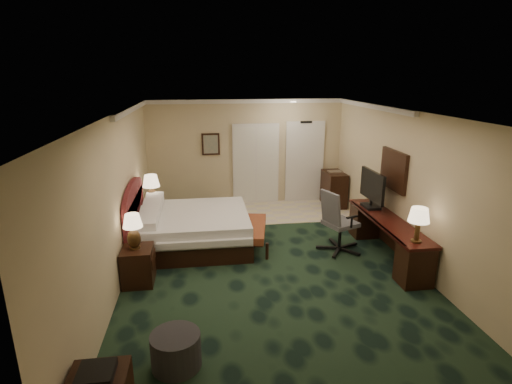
{
  "coord_description": "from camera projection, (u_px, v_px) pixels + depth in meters",
  "views": [
    {
      "loc": [
        -1.15,
        -6.34,
        3.3
      ],
      "look_at": [
        -0.18,
        0.6,
        1.22
      ],
      "focal_mm": 28.0,
      "sensor_mm": 36.0,
      "label": 1
    }
  ],
  "objects": [
    {
      "name": "floor",
      "position": [
        271.0,
        267.0,
        7.11
      ],
      "size": [
        5.0,
        7.5,
        0.0
      ],
      "primitive_type": "cube",
      "color": "black",
      "rests_on": "ground"
    },
    {
      "name": "ceiling",
      "position": [
        272.0,
        113.0,
        6.34
      ],
      "size": [
        5.0,
        7.5,
        0.0
      ],
      "primitive_type": "cube",
      "color": "white",
      "rests_on": "wall_back"
    },
    {
      "name": "wall_back",
      "position": [
        246.0,
        153.0,
        10.28
      ],
      "size": [
        5.0,
        0.0,
        2.7
      ],
      "primitive_type": "cube",
      "color": "tan",
      "rests_on": "ground"
    },
    {
      "name": "wall_front",
      "position": [
        354.0,
        330.0,
        3.16
      ],
      "size": [
        5.0,
        0.0,
        2.7
      ],
      "primitive_type": "cube",
      "color": "tan",
      "rests_on": "ground"
    },
    {
      "name": "wall_left",
      "position": [
        118.0,
        201.0,
        6.39
      ],
      "size": [
        0.0,
        7.5,
        2.7
      ],
      "primitive_type": "cube",
      "color": "tan",
      "rests_on": "ground"
    },
    {
      "name": "wall_right",
      "position": [
        411.0,
        189.0,
        7.05
      ],
      "size": [
        0.0,
        7.5,
        2.7
      ],
      "primitive_type": "cube",
      "color": "tan",
      "rests_on": "ground"
    },
    {
      "name": "crown_molding",
      "position": [
        272.0,
        116.0,
        6.35
      ],
      "size": [
        5.0,
        7.5,
        0.1
      ],
      "primitive_type": null,
      "color": "silver",
      "rests_on": "wall_back"
    },
    {
      "name": "tile_patch",
      "position": [
        286.0,
        211.0,
        9.98
      ],
      "size": [
        3.2,
        1.7,
        0.01
      ],
      "primitive_type": "cube",
      "color": "beige",
      "rests_on": "ground"
    },
    {
      "name": "headboard",
      "position": [
        135.0,
        217.0,
        7.53
      ],
      "size": [
        0.12,
        2.0,
        1.4
      ],
      "primitive_type": null,
      "color": "#43140E",
      "rests_on": "ground"
    },
    {
      "name": "entry_door",
      "position": [
        304.0,
        163.0,
        10.55
      ],
      "size": [
        1.02,
        0.06,
        2.18
      ],
      "primitive_type": "cube",
      "color": "silver",
      "rests_on": "ground"
    },
    {
      "name": "closet_doors",
      "position": [
        256.0,
        164.0,
        10.36
      ],
      "size": [
        1.2,
        0.06,
        2.1
      ],
      "primitive_type": "cube",
      "color": "silver",
      "rests_on": "ground"
    },
    {
      "name": "wall_art",
      "position": [
        211.0,
        144.0,
        10.05
      ],
      "size": [
        0.45,
        0.06,
        0.55
      ],
      "primitive_type": "cube",
      "color": "slate",
      "rests_on": "wall_back"
    },
    {
      "name": "wall_mirror",
      "position": [
        394.0,
        170.0,
        7.56
      ],
      "size": [
        0.05,
        0.95,
        0.75
      ],
      "primitive_type": "cube",
      "color": "white",
      "rests_on": "wall_right"
    },
    {
      "name": "bed",
      "position": [
        195.0,
        229.0,
        7.93
      ],
      "size": [
        2.12,
        1.97,
        0.67
      ],
      "primitive_type": "cube",
      "color": "silver",
      "rests_on": "ground"
    },
    {
      "name": "nightstand_near",
      "position": [
        138.0,
        266.0,
        6.49
      ],
      "size": [
        0.49,
        0.56,
        0.61
      ],
      "primitive_type": "cube",
      "color": "black",
      "rests_on": "ground"
    },
    {
      "name": "nightstand_far",
      "position": [
        153.0,
        217.0,
        8.72
      ],
      "size": [
        0.46,
        0.53,
        0.58
      ],
      "primitive_type": "cube",
      "color": "black",
      "rests_on": "ground"
    },
    {
      "name": "lamp_near",
      "position": [
        133.0,
        231.0,
        6.34
      ],
      "size": [
        0.36,
        0.36,
        0.58
      ],
      "primitive_type": null,
      "rotation": [
        0.0,
        0.0,
        0.2
      ],
      "color": "black",
      "rests_on": "nightstand_near"
    },
    {
      "name": "lamp_far",
      "position": [
        152.0,
        190.0,
        8.51
      ],
      "size": [
        0.37,
        0.37,
        0.68
      ],
      "primitive_type": null,
      "rotation": [
        0.0,
        0.0,
        -0.02
      ],
      "color": "black",
      "rests_on": "nightstand_far"
    },
    {
      "name": "bed_bench",
      "position": [
        253.0,
        236.0,
        7.87
      ],
      "size": [
        0.72,
        1.42,
        0.46
      ],
      "primitive_type": "cube",
      "rotation": [
        0.0,
        0.0,
        -0.19
      ],
      "color": "brown",
      "rests_on": "ground"
    },
    {
      "name": "ottoman",
      "position": [
        176.0,
        350.0,
        4.65
      ],
      "size": [
        0.68,
        0.68,
        0.42
      ],
      "primitive_type": "cylinder",
      "rotation": [
        0.0,
        0.0,
        -0.18
      ],
      "color": "#2A2B2E",
      "rests_on": "ground"
    },
    {
      "name": "desk",
      "position": [
        386.0,
        238.0,
        7.42
      ],
      "size": [
        0.55,
        2.55,
        0.74
      ],
      "primitive_type": "cube",
      "color": "black",
      "rests_on": "ground"
    },
    {
      "name": "tv",
      "position": [
        372.0,
        190.0,
        7.87
      ],
      "size": [
        0.1,
        0.96,
        0.75
      ],
      "primitive_type": "cube",
      "rotation": [
        0.0,
        0.0,
        0.02
      ],
      "color": "black",
      "rests_on": "desk"
    },
    {
      "name": "desk_lamp",
      "position": [
        418.0,
        225.0,
        6.26
      ],
      "size": [
        0.42,
        0.42,
        0.58
      ],
      "primitive_type": null,
      "rotation": [
        0.0,
        0.0,
        -0.34
      ],
      "color": "black",
      "rests_on": "desk"
    },
    {
      "name": "desk_chair",
      "position": [
        341.0,
        221.0,
        7.61
      ],
      "size": [
        0.91,
        0.89,
        1.23
      ],
      "primitive_type": null,
      "rotation": [
        0.0,
        0.0,
        0.38
      ],
      "color": "#4A4A4A",
      "rests_on": "ground"
    },
    {
      "name": "minibar",
      "position": [
        334.0,
        189.0,
        10.31
      ],
      "size": [
        0.47,
        0.84,
        0.89
      ],
      "primitive_type": "cube",
      "color": "black",
      "rests_on": "ground"
    }
  ]
}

